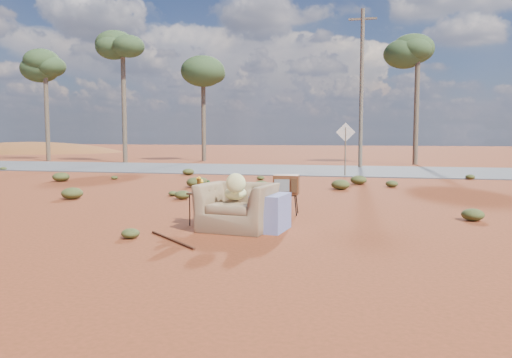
# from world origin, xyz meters

# --- Properties ---
(ground) EXTENTS (140.00, 140.00, 0.00)m
(ground) POSITION_xyz_m (0.00, 0.00, 0.00)
(ground) COLOR maroon
(ground) RESTS_ON ground
(highway) EXTENTS (140.00, 7.00, 0.04)m
(highway) POSITION_xyz_m (0.00, 15.00, 0.02)
(highway) COLOR #565659
(highway) RESTS_ON ground
(dirt_mound) EXTENTS (26.00, 18.00, 2.00)m
(dirt_mound) POSITION_xyz_m (-30.00, 34.00, 0.00)
(dirt_mound) COLOR brown
(dirt_mound) RESTS_ON ground
(armchair) EXTENTS (1.60, 0.98, 1.11)m
(armchair) POSITION_xyz_m (0.29, -0.12, 0.52)
(armchair) COLOR #826546
(armchair) RESTS_ON ground
(tv_unit) EXTENTS (0.55, 0.46, 0.85)m
(tv_unit) POSITION_xyz_m (0.76, 1.74, 0.63)
(tv_unit) COLOR black
(tv_unit) RESTS_ON ground
(side_table) EXTENTS (0.51, 0.51, 0.88)m
(side_table) POSITION_xyz_m (-0.61, 0.20, 0.64)
(side_table) COLOR #3A2615
(side_table) RESTS_ON ground
(rusty_bar) EXTENTS (1.18, 1.10, 0.04)m
(rusty_bar) POSITION_xyz_m (-0.60, -1.31, 0.02)
(rusty_bar) COLOR #4F2715
(rusty_bar) RESTS_ON ground
(road_sign) EXTENTS (0.78, 0.06, 2.19)m
(road_sign) POSITION_xyz_m (1.50, 12.00, 1.50)
(road_sign) COLOR brown
(road_sign) RESTS_ON ground
(eucalyptus_far_left) EXTENTS (3.20, 3.20, 7.10)m
(eucalyptus_far_left) POSITION_xyz_m (-18.00, 20.00, 5.94)
(eucalyptus_far_left) COLOR brown
(eucalyptus_far_left) RESTS_ON ground
(eucalyptus_left) EXTENTS (3.20, 3.20, 8.10)m
(eucalyptus_left) POSITION_xyz_m (-12.00, 19.00, 6.92)
(eucalyptus_left) COLOR brown
(eucalyptus_left) RESTS_ON ground
(eucalyptus_near_left) EXTENTS (3.20, 3.20, 6.60)m
(eucalyptus_near_left) POSITION_xyz_m (-8.00, 22.00, 5.45)
(eucalyptus_near_left) COLOR brown
(eucalyptus_near_left) RESTS_ON ground
(eucalyptus_center) EXTENTS (3.20, 3.20, 7.60)m
(eucalyptus_center) POSITION_xyz_m (5.00, 21.00, 6.43)
(eucalyptus_center) COLOR brown
(eucalyptus_center) RESTS_ON ground
(utility_pole_center) EXTENTS (1.40, 0.20, 8.00)m
(utility_pole_center) POSITION_xyz_m (2.00, 17.50, 4.15)
(utility_pole_center) COLOR brown
(utility_pole_center) RESTS_ON ground
(scrub_patch) EXTENTS (17.49, 8.07, 0.33)m
(scrub_patch) POSITION_xyz_m (-0.82, 4.41, 0.14)
(scrub_patch) COLOR #4C5424
(scrub_patch) RESTS_ON ground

